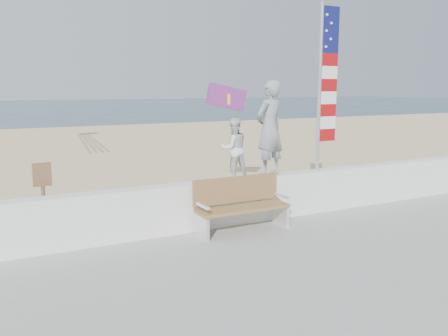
{
  "coord_description": "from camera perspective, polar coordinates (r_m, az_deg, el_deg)",
  "views": [
    {
      "loc": [
        -3.9,
        -5.98,
        2.85
      ],
      "look_at": [
        0.2,
        1.8,
        1.35
      ],
      "focal_mm": 38.0,
      "sensor_mm": 36.0,
      "label": 1
    }
  ],
  "objects": [
    {
      "name": "child",
      "position": [
        9.19,
        1.15,
        2.35
      ],
      "size": [
        0.6,
        0.47,
        1.2
      ],
      "primitive_type": "imported",
      "rotation": [
        0.0,
        0.0,
        3.11
      ],
      "color": "silver",
      "rests_on": "seawall"
    },
    {
      "name": "sign",
      "position": [
        9.04,
        -20.9,
        -3.13
      ],
      "size": [
        0.32,
        0.07,
        1.46
      ],
      "color": "brown",
      "rests_on": "sand"
    },
    {
      "name": "adult",
      "position": [
        9.57,
        5.51,
        4.78
      ],
      "size": [
        0.8,
        0.64,
        1.92
      ],
      "primitive_type": "imported",
      "rotation": [
        0.0,
        0.0,
        3.42
      ],
      "color": "gray",
      "rests_on": "seawall"
    },
    {
      "name": "ground",
      "position": [
        7.68,
        5.06,
        -12.13
      ],
      "size": [
        220.0,
        220.0,
        0.0
      ],
      "primitive_type": "plane",
      "color": "#2A4454",
      "rests_on": "ground"
    },
    {
      "name": "bench",
      "position": [
        8.94,
        2.01,
        -4.32
      ],
      "size": [
        1.8,
        0.57,
        1.0
      ],
      "color": "olive",
      "rests_on": "boardwalk"
    },
    {
      "name": "seawall",
      "position": [
        9.15,
        -1.7,
        -4.36
      ],
      "size": [
        30.0,
        0.35,
        0.9
      ],
      "primitive_type": "cube",
      "color": "white",
      "rests_on": "boardwalk"
    },
    {
      "name": "sand",
      "position": [
        15.73,
        -12.98,
        -0.87
      ],
      "size": [
        90.0,
        40.0,
        0.08
      ],
      "primitive_type": "cube",
      "color": "beige",
      "rests_on": "ground"
    },
    {
      "name": "parafoil_kite",
      "position": [
        11.94,
        0.38,
        8.49
      ],
      "size": [
        1.06,
        0.38,
        0.71
      ],
      "color": "red",
      "rests_on": "ground"
    },
    {
      "name": "flag",
      "position": [
        10.35,
        12.0,
        10.27
      ],
      "size": [
        0.5,
        0.08,
        3.5
      ],
      "color": "silver",
      "rests_on": "seawall"
    }
  ]
}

